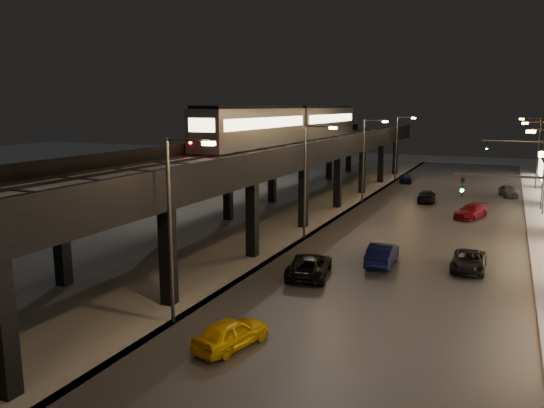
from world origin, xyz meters
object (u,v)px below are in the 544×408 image
(car_taxi, at_px, (231,334))
(car_onc_dark, at_px, (469,262))
(car_mid_dark, at_px, (427,197))
(car_far_white, at_px, (406,178))
(subway_train, at_px, (293,123))
(car_onc_red, at_px, (508,191))
(car_onc_white, at_px, (471,212))
(car_near_white, at_px, (382,255))
(car_mid_silver, at_px, (309,266))

(car_taxi, height_order, car_onc_dark, car_taxi)
(car_taxi, xyz_separation_m, car_mid_dark, (2.62, 39.99, -0.00))
(car_taxi, distance_m, car_far_white, 54.33)
(subway_train, height_order, car_far_white, subway_train)
(car_far_white, distance_m, car_onc_red, 14.60)
(car_onc_red, bearing_deg, car_onc_white, -117.06)
(subway_train, xyz_separation_m, car_onc_white, (19.26, -3.09, -7.88))
(car_onc_white, bearing_deg, car_taxi, -83.26)
(car_mid_dark, bearing_deg, car_onc_white, 120.04)
(car_taxi, relative_size, car_onc_red, 0.99)
(car_taxi, height_order, car_mid_dark, car_taxi)
(car_onc_white, xyz_separation_m, car_onc_red, (3.16, 14.58, 0.02))
(subway_train, distance_m, car_onc_dark, 29.70)
(subway_train, bearing_deg, car_mid_dark, 15.38)
(car_mid_dark, height_order, car_onc_white, car_mid_dark)
(car_near_white, bearing_deg, car_onc_dark, -170.54)
(car_mid_dark, height_order, car_far_white, car_far_white)
(car_onc_dark, distance_m, car_onc_red, 31.78)
(car_taxi, height_order, car_mid_silver, car_mid_silver)
(car_onc_dark, height_order, car_onc_red, car_onc_red)
(subway_train, bearing_deg, car_far_white, 62.53)
(car_mid_silver, relative_size, car_onc_red, 1.31)
(car_near_white, height_order, car_onc_red, car_near_white)
(car_mid_dark, relative_size, car_onc_dark, 1.02)
(car_near_white, xyz_separation_m, car_far_white, (-5.49, 39.49, -0.08))
(subway_train, distance_m, car_taxi, 38.71)
(car_mid_silver, bearing_deg, car_taxi, 80.78)
(car_onc_dark, bearing_deg, car_onc_red, 86.09)
(subway_train, xyz_separation_m, car_taxi, (11.65, -36.07, -7.87))
(car_taxi, bearing_deg, car_mid_dark, -79.23)
(car_mid_silver, bearing_deg, car_onc_dark, -159.99)
(car_near_white, xyz_separation_m, car_onc_red, (7.46, 32.76, -0.07))
(car_near_white, distance_m, car_onc_white, 18.68)
(car_far_white, relative_size, car_onc_dark, 0.87)
(car_near_white, bearing_deg, car_mid_dark, -90.19)
(car_mid_silver, relative_size, car_far_white, 1.32)
(car_near_white, relative_size, car_onc_white, 1.01)
(subway_train, distance_m, car_onc_white, 21.04)
(car_near_white, xyz_separation_m, car_onc_white, (4.30, 18.18, -0.09))
(car_mid_silver, distance_m, car_far_white, 43.73)
(car_far_white, relative_size, car_onc_red, 0.99)
(car_far_white, bearing_deg, car_near_white, 86.04)
(car_near_white, height_order, car_far_white, car_near_white)
(car_near_white, relative_size, car_mid_dark, 0.99)
(car_taxi, relative_size, car_near_white, 0.86)
(car_far_white, xyz_separation_m, car_onc_white, (9.79, -21.31, -0.01))
(car_mid_dark, xyz_separation_m, car_onc_dark, (6.01, -24.14, -0.04))
(car_mid_silver, relative_size, car_mid_dark, 1.13)
(car_near_white, distance_m, car_far_white, 39.87)
(car_mid_silver, distance_m, car_onc_white, 23.72)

